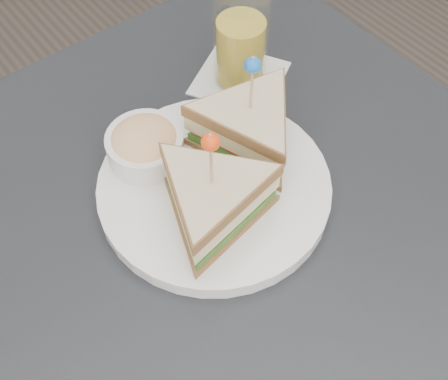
# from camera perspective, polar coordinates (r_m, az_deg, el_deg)

# --- Properties ---
(table) EXTENTS (0.80, 0.80, 0.75)m
(table) POSITION_cam_1_polar(r_m,az_deg,el_deg) (0.75, -0.13, -6.44)
(table) COLOR black
(table) RESTS_ON ground
(plate_meal) EXTENTS (0.37, 0.37, 0.17)m
(plate_meal) POSITION_cam_1_polar(r_m,az_deg,el_deg) (0.67, -0.52, 2.42)
(plate_meal) COLOR white
(plate_meal) RESTS_ON table
(drink_set) EXTENTS (0.16, 0.16, 0.15)m
(drink_set) POSITION_cam_1_polar(r_m,az_deg,el_deg) (0.80, 1.70, 14.75)
(drink_set) COLOR silver
(drink_set) RESTS_ON table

